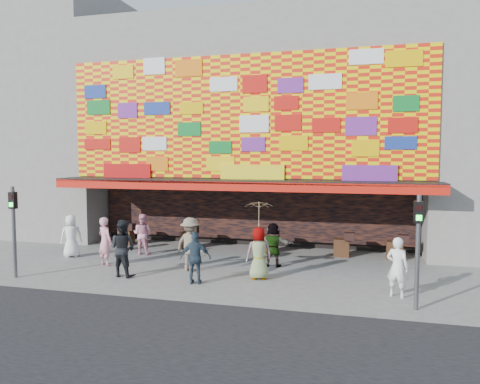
# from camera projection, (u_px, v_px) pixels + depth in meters

# --- Properties ---
(ground) EXTENTS (90.00, 90.00, 0.00)m
(ground) POSITION_uv_depth(u_px,v_px,m) (209.00, 279.00, 15.22)
(ground) COLOR slate
(ground) RESTS_ON ground
(road_strip) EXTENTS (30.00, 8.00, 0.02)m
(road_strip) POSITION_uv_depth(u_px,v_px,m) (99.00, 364.00, 8.96)
(road_strip) COLOR black
(road_strip) RESTS_ON ground
(shop_building) EXTENTS (15.20, 9.40, 10.00)m
(shop_building) POSITION_uv_depth(u_px,v_px,m) (263.00, 130.00, 22.68)
(shop_building) COLOR gray
(shop_building) RESTS_ON ground
(neighbor_left) EXTENTS (11.00, 8.00, 12.00)m
(neighbor_left) POSITION_uv_depth(u_px,v_px,m) (32.00, 119.00, 25.82)
(neighbor_left) COLOR gray
(neighbor_left) RESTS_ON ground
(signal_left) EXTENTS (0.22, 0.20, 3.00)m
(signal_left) POSITION_uv_depth(u_px,v_px,m) (14.00, 221.00, 15.23)
(signal_left) COLOR #59595B
(signal_left) RESTS_ON ground
(signal_right) EXTENTS (0.22, 0.20, 3.00)m
(signal_right) POSITION_uv_depth(u_px,v_px,m) (418.00, 239.00, 12.02)
(signal_right) COLOR #59595B
(signal_right) RESTS_ON ground
(ped_a) EXTENTS (0.98, 0.92, 1.68)m
(ped_a) POSITION_uv_depth(u_px,v_px,m) (71.00, 236.00, 18.42)
(ped_a) COLOR white
(ped_a) RESTS_ON ground
(ped_b) EXTENTS (0.76, 0.63, 1.78)m
(ped_b) POSITION_uv_depth(u_px,v_px,m) (105.00, 241.00, 17.00)
(ped_b) COLOR pink
(ped_b) RESTS_ON ground
(ped_c) EXTENTS (1.02, 0.85, 1.89)m
(ped_c) POSITION_uv_depth(u_px,v_px,m) (123.00, 248.00, 15.48)
(ped_c) COLOR black
(ped_c) RESTS_ON ground
(ped_d) EXTENTS (1.37, 1.05, 1.87)m
(ped_d) POSITION_uv_depth(u_px,v_px,m) (191.00, 244.00, 16.19)
(ped_d) COLOR #7B6D59
(ped_d) RESTS_ON ground
(ped_e) EXTENTS (1.02, 0.56, 1.64)m
(ped_e) POSITION_uv_depth(u_px,v_px,m) (196.00, 258.00, 14.56)
(ped_e) COLOR #2E4151
(ped_e) RESTS_ON ground
(ped_f) EXTENTS (1.48, 0.48, 1.59)m
(ped_f) POSITION_uv_depth(u_px,v_px,m) (273.00, 245.00, 16.85)
(ped_f) COLOR gray
(ped_f) RESTS_ON ground
(ped_g) EXTENTS (0.96, 0.79, 1.70)m
(ped_g) POSITION_uv_depth(u_px,v_px,m) (259.00, 253.00, 15.11)
(ped_g) COLOR gray
(ped_g) RESTS_ON ground
(ped_h) EXTENTS (0.73, 0.61, 1.72)m
(ped_h) POSITION_uv_depth(u_px,v_px,m) (397.00, 267.00, 13.19)
(ped_h) COLOR white
(ped_h) RESTS_ON ground
(ped_i) EXTENTS (0.81, 0.64, 1.65)m
(ped_i) POSITION_uv_depth(u_px,v_px,m) (143.00, 234.00, 18.99)
(ped_i) COLOR pink
(ped_i) RESTS_ON ground
(parasol) EXTENTS (1.19, 1.20, 1.79)m
(parasol) POSITION_uv_depth(u_px,v_px,m) (259.00, 214.00, 15.01)
(parasol) COLOR #FBD59E
(parasol) RESTS_ON ground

